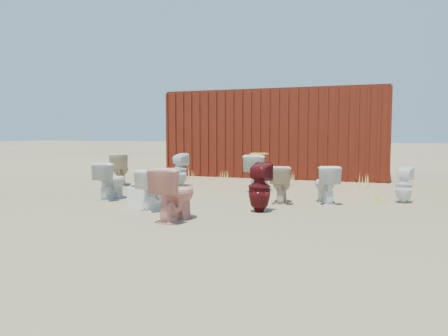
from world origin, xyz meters
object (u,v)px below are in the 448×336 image
(toilet_front_pink, at_px, (175,194))
(toilet_front_maroon, at_px, (259,187))
(toilet_front_a, at_px, (111,181))
(toilet_front_e, at_px, (326,184))
(loose_tank, at_px, (144,197))
(toilet_back_a, at_px, (179,170))
(toilet_back_e, at_px, (404,185))
(toilet_back_yellowlid, at_px, (259,173))
(toilet_front_c, at_px, (157,190))
(toilet_back_beige_left, at_px, (120,169))
(toilet_back_beige_right, at_px, (281,184))
(shipping_container, at_px, (279,134))

(toilet_front_pink, distance_m, toilet_front_maroon, 1.40)
(toilet_front_a, relative_size, toilet_front_e, 1.04)
(toilet_front_a, bearing_deg, loose_tank, 149.54)
(toilet_back_a, xyz_separation_m, toilet_back_e, (4.75, -0.82, -0.06))
(toilet_front_e, xyz_separation_m, toilet_back_e, (1.28, 0.50, -0.01))
(toilet_front_maroon, bearing_deg, toilet_back_e, -134.56)
(toilet_front_pink, distance_m, toilet_back_a, 3.98)
(toilet_back_yellowlid, bearing_deg, toilet_back_e, 173.80)
(loose_tank, bearing_deg, toilet_front_c, -34.35)
(toilet_back_a, bearing_deg, toilet_front_c, 118.44)
(toilet_back_beige_left, distance_m, toilet_back_beige_right, 4.30)
(toilet_back_e, bearing_deg, toilet_back_a, 5.84)
(toilet_back_a, xyz_separation_m, toilet_back_yellowlid, (1.95, -0.18, 0.01))
(toilet_front_maroon, relative_size, toilet_front_e, 1.15)
(shipping_container, xyz_separation_m, toilet_back_beige_left, (-2.92, -3.75, -0.82))
(shipping_container, xyz_separation_m, toilet_front_e, (1.94, -4.74, -0.87))
(toilet_front_c, xyz_separation_m, toilet_back_a, (-1.06, 2.95, 0.05))
(toilet_front_a, distance_m, toilet_front_pink, 2.41)
(toilet_back_e, bearing_deg, toilet_back_yellowlid, 2.89)
(toilet_front_c, bearing_deg, toilet_front_a, -11.03)
(shipping_container, relative_size, toilet_front_a, 8.66)
(toilet_front_pink, relative_size, toilet_back_a, 1.00)
(toilet_back_beige_right, bearing_deg, toilet_front_e, -171.40)
(toilet_front_a, distance_m, toilet_back_a, 2.26)
(shipping_container, bearing_deg, toilet_back_beige_right, -76.42)
(toilet_back_beige_left, relative_size, toilet_back_e, 1.19)
(toilet_back_e, bearing_deg, toilet_front_pink, 57.93)
(toilet_back_beige_left, bearing_deg, toilet_front_a, 90.46)
(toilet_back_beige_left, bearing_deg, shipping_container, -157.11)
(shipping_container, distance_m, toilet_back_beige_left, 4.82)
(toilet_front_a, height_order, toilet_back_beige_right, toilet_front_a)
(toilet_back_yellowlid, relative_size, loose_tank, 1.55)
(toilet_front_a, height_order, toilet_front_pink, toilet_front_pink)
(toilet_front_maroon, xyz_separation_m, toilet_back_beige_left, (-4.01, 2.22, -0.00))
(toilet_front_a, height_order, toilet_back_a, toilet_back_a)
(toilet_back_yellowlid, height_order, loose_tank, toilet_back_yellowlid)
(toilet_back_beige_left, xyz_separation_m, toilet_back_beige_right, (4.12, -1.23, -0.05))
(shipping_container, xyz_separation_m, toilet_back_yellowlid, (0.42, -3.61, -0.81))
(toilet_front_pink, relative_size, toilet_back_yellowlid, 0.98)
(toilet_front_a, bearing_deg, toilet_back_e, -164.99)
(shipping_container, height_order, toilet_back_beige_right, shipping_container)
(toilet_back_beige_left, bearing_deg, toilet_back_e, 146.19)
(toilet_back_beige_right, distance_m, loose_tank, 2.37)
(toilet_front_e, bearing_deg, toilet_back_beige_left, -33.44)
(toilet_back_beige_left, bearing_deg, toilet_back_a, 164.00)
(toilet_front_maroon, relative_size, toilet_back_beige_left, 1.00)
(toilet_back_a, height_order, toilet_back_yellowlid, toilet_back_yellowlid)
(toilet_front_a, bearing_deg, toilet_front_maroon, 173.22)
(toilet_front_pink, xyz_separation_m, toilet_front_maroon, (0.93, 1.05, 0.00))
(toilet_front_e, relative_size, toilet_back_beige_left, 0.87)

